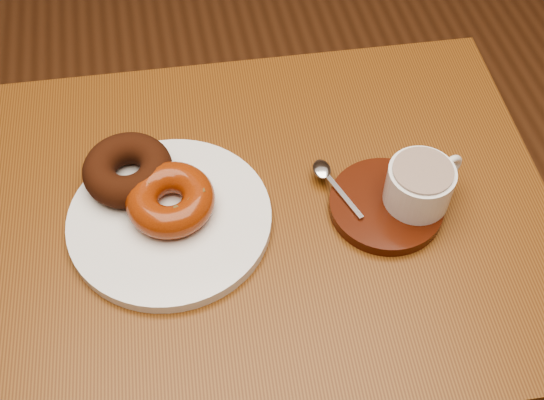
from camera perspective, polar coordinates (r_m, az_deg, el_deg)
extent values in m
plane|color=brown|center=(1.59, 1.66, -10.13)|extent=(6.00, 6.00, 0.00)
cube|color=brown|center=(0.88, -1.27, -1.53)|extent=(0.79, 0.61, 0.03)
cylinder|color=#4F3A16|center=(1.35, -17.10, -3.43)|extent=(0.04, 0.04, 0.69)
cylinder|color=#4F3A16|center=(1.38, 11.91, -0.01)|extent=(0.04, 0.04, 0.69)
cylinder|color=white|center=(0.87, -8.54, -1.61)|extent=(0.28, 0.28, 0.02)
torus|color=#36170A|center=(0.89, -11.97, 2.50)|extent=(0.15, 0.15, 0.04)
torus|color=maroon|center=(0.85, -8.50, 0.04)|extent=(0.12, 0.12, 0.04)
cube|color=#513D1B|center=(0.83, -6.26, 1.14)|extent=(0.01, 0.00, 0.00)
cube|color=#513D1B|center=(0.84, -6.68, 1.95)|extent=(0.01, 0.01, 0.00)
cube|color=#513D1B|center=(0.85, -7.53, 2.48)|extent=(0.01, 0.01, 0.00)
cube|color=#513D1B|center=(0.86, -8.61, 2.61)|extent=(0.01, 0.01, 0.00)
cube|color=#513D1B|center=(0.86, -9.70, 2.33)|extent=(0.01, 0.01, 0.00)
cube|color=#513D1B|center=(0.85, -10.55, 1.69)|extent=(0.01, 0.01, 0.00)
cube|color=#513D1B|center=(0.84, -10.99, 0.83)|extent=(0.01, 0.01, 0.00)
cube|color=#513D1B|center=(0.83, -10.89, -0.07)|extent=(0.01, 0.01, 0.00)
cube|color=#513D1B|center=(0.82, -10.27, -0.80)|extent=(0.01, 0.01, 0.00)
cube|color=#513D1B|center=(0.82, -9.26, -1.17)|extent=(0.01, 0.01, 0.00)
cube|color=#513D1B|center=(0.81, -8.08, -1.10)|extent=(0.01, 0.01, 0.00)
cube|color=#513D1B|center=(0.82, -7.05, -0.60)|extent=(0.01, 0.01, 0.00)
cube|color=#513D1B|center=(0.82, -6.39, 0.22)|extent=(0.01, 0.01, 0.00)
cylinder|color=#3D1408|center=(0.88, 9.51, -0.44)|extent=(0.17, 0.17, 0.02)
cylinder|color=white|center=(0.86, 12.20, 1.19)|extent=(0.08, 0.08, 0.06)
cylinder|color=#522A1C|center=(0.84, 12.54, 2.41)|extent=(0.07, 0.07, 0.00)
torus|color=white|center=(0.89, 14.60, 2.65)|extent=(0.04, 0.02, 0.04)
ellipsoid|color=silver|center=(0.89, 4.18, 2.60)|extent=(0.02, 0.03, 0.01)
cube|color=silver|center=(0.87, 5.89, 0.49)|extent=(0.03, 0.08, 0.00)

